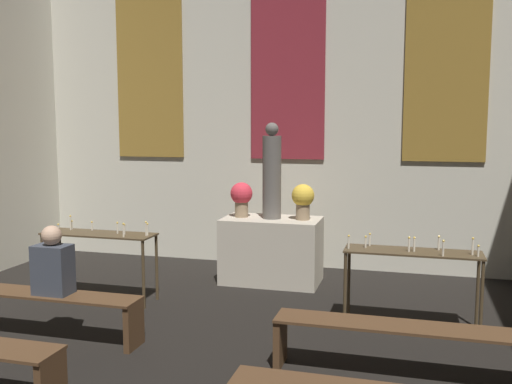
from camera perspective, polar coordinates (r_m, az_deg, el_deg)
wall_back at (r=8.63m, az=3.28°, el=9.62°), size 8.18×0.16×5.10m
altar at (r=7.81m, az=1.57°, el=-5.84°), size 1.31×0.75×0.88m
statue at (r=7.64m, az=1.59°, el=1.81°), size 0.25×0.25×1.29m
flower_vase_left at (r=7.79m, az=-1.46°, el=-0.47°), size 0.30×0.30×0.48m
flower_vase_right at (r=7.59m, az=4.72°, el=-0.68°), size 0.30×0.30×0.48m
candle_rack_left at (r=7.24m, az=-15.40°, el=-4.86°), size 1.41×0.42×1.02m
candle_rack_right at (r=6.24m, az=15.37°, el=-6.71°), size 1.41×0.42×1.01m
pew_back_left at (r=6.34m, az=-21.98°, el=-10.17°), size 2.46×0.36×0.47m
pew_back_right at (r=5.12m, az=16.08°, el=-14.04°), size 2.46×0.36×0.47m
person_seated at (r=6.04m, az=-19.66°, el=-6.83°), size 0.36×0.24×0.69m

